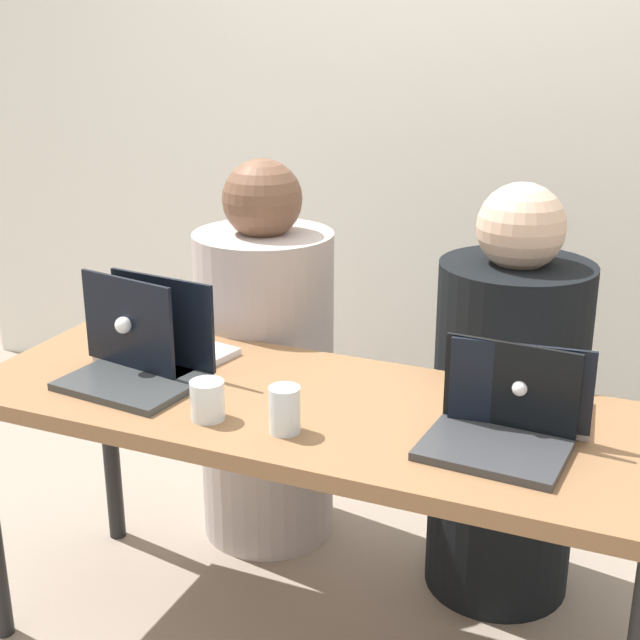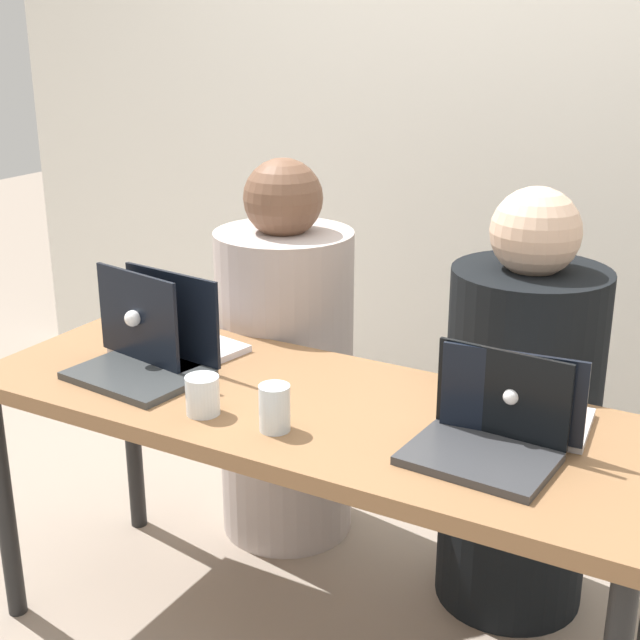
{
  "view_description": "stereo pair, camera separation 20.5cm",
  "coord_description": "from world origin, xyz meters",
  "px_view_note": "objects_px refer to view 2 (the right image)",
  "views": [
    {
      "loc": [
        0.77,
        -1.72,
        1.56
      ],
      "look_at": [
        0.0,
        0.06,
        0.89
      ],
      "focal_mm": 50.0,
      "sensor_mm": 36.0,
      "label": 1
    },
    {
      "loc": [
        0.95,
        -1.63,
        1.56
      ],
      "look_at": [
        0.0,
        0.06,
        0.89
      ],
      "focal_mm": 50.0,
      "sensor_mm": 36.0,
      "label": 2
    }
  ],
  "objects_px": {
    "person_on_right": "(520,428)",
    "water_glass_center": "(275,411)",
    "laptop_back_right": "(517,410)",
    "water_glass_left": "(203,398)",
    "person_on_left": "(286,373)",
    "laptop_back_left": "(165,338)",
    "laptop_front_right": "(487,435)",
    "laptop_front_left": "(151,353)"
  },
  "relations": [
    {
      "from": "laptop_front_left",
      "to": "laptop_back_right",
      "type": "height_order",
      "value": "laptop_front_left"
    },
    {
      "from": "person_on_left",
      "to": "person_on_right",
      "type": "height_order",
      "value": "person_on_left"
    },
    {
      "from": "person_on_right",
      "to": "laptop_front_left",
      "type": "bearing_deg",
      "value": 34.08
    },
    {
      "from": "laptop_front_left",
      "to": "laptop_back_right",
      "type": "relative_size",
      "value": 1.05
    },
    {
      "from": "laptop_back_left",
      "to": "water_glass_left",
      "type": "xyz_separation_m",
      "value": [
        0.29,
        -0.23,
        -0.02
      ]
    },
    {
      "from": "person_on_left",
      "to": "laptop_back_left",
      "type": "xyz_separation_m",
      "value": [
        -0.1,
        -0.44,
        0.24
      ]
    },
    {
      "from": "person_on_right",
      "to": "laptop_back_right",
      "type": "height_order",
      "value": "person_on_right"
    },
    {
      "from": "water_glass_left",
      "to": "laptop_front_right",
      "type": "bearing_deg",
      "value": 10.94
    },
    {
      "from": "person_on_right",
      "to": "water_glass_center",
      "type": "bearing_deg",
      "value": 61.98
    },
    {
      "from": "person_on_left",
      "to": "water_glass_center",
      "type": "bearing_deg",
      "value": 125.43
    },
    {
      "from": "person_on_left",
      "to": "person_on_right",
      "type": "distance_m",
      "value": 0.73
    },
    {
      "from": "person_on_right",
      "to": "laptop_back_left",
      "type": "relative_size",
      "value": 3.48
    },
    {
      "from": "water_glass_center",
      "to": "laptop_back_left",
      "type": "bearing_deg",
      "value": 155.08
    },
    {
      "from": "person_on_right",
      "to": "laptop_back_right",
      "type": "bearing_deg",
      "value": 104.26
    },
    {
      "from": "person_on_left",
      "to": "laptop_back_left",
      "type": "distance_m",
      "value": 0.51
    },
    {
      "from": "person_on_left",
      "to": "laptop_front_right",
      "type": "xyz_separation_m",
      "value": [
        0.81,
        -0.55,
        0.23
      ]
    },
    {
      "from": "laptop_front_left",
      "to": "laptop_back_left",
      "type": "height_order",
      "value": "laptop_back_left"
    },
    {
      "from": "person_on_right",
      "to": "water_glass_center",
      "type": "xyz_separation_m",
      "value": [
        -0.35,
        -0.66,
        0.24
      ]
    },
    {
      "from": "person_on_left",
      "to": "water_glass_left",
      "type": "bearing_deg",
      "value": 111.77
    },
    {
      "from": "laptop_front_left",
      "to": "laptop_back_right",
      "type": "bearing_deg",
      "value": 14.92
    },
    {
      "from": "person_on_left",
      "to": "laptop_front_right",
      "type": "distance_m",
      "value": 1.01
    },
    {
      "from": "person_on_right",
      "to": "laptop_front_left",
      "type": "distance_m",
      "value": 0.98
    },
    {
      "from": "laptop_back_left",
      "to": "water_glass_left",
      "type": "distance_m",
      "value": 0.37
    },
    {
      "from": "laptop_back_left",
      "to": "water_glass_center",
      "type": "distance_m",
      "value": 0.52
    },
    {
      "from": "laptop_front_right",
      "to": "water_glass_left",
      "type": "bearing_deg",
      "value": -165.48
    },
    {
      "from": "laptop_front_left",
      "to": "water_glass_left",
      "type": "distance_m",
      "value": 0.29
    },
    {
      "from": "laptop_back_right",
      "to": "person_on_left",
      "type": "bearing_deg",
      "value": -31.73
    },
    {
      "from": "person_on_left",
      "to": "laptop_front_right",
      "type": "bearing_deg",
      "value": 151.63
    },
    {
      "from": "water_glass_left",
      "to": "laptop_back_left",
      "type": "bearing_deg",
      "value": 141.72
    },
    {
      "from": "person_on_right",
      "to": "laptop_back_left",
      "type": "distance_m",
      "value": 0.96
    },
    {
      "from": "laptop_front_left",
      "to": "laptop_back_left",
      "type": "distance_m",
      "value": 0.1
    },
    {
      "from": "person_on_left",
      "to": "laptop_front_right",
      "type": "height_order",
      "value": "person_on_left"
    },
    {
      "from": "person_on_left",
      "to": "laptop_back_left",
      "type": "bearing_deg",
      "value": 83.13
    },
    {
      "from": "laptop_back_left",
      "to": "person_on_left",
      "type": "bearing_deg",
      "value": -91.83
    },
    {
      "from": "person_on_right",
      "to": "laptop_back_left",
      "type": "height_order",
      "value": "person_on_right"
    },
    {
      "from": "laptop_back_right",
      "to": "water_glass_left",
      "type": "relative_size",
      "value": 3.6
    },
    {
      "from": "laptop_back_right",
      "to": "laptop_front_right",
      "type": "xyz_separation_m",
      "value": [
        -0.02,
        -0.14,
        0.0
      ]
    },
    {
      "from": "laptop_front_right",
      "to": "person_on_left",
      "type": "bearing_deg",
      "value": 149.76
    },
    {
      "from": "person_on_right",
      "to": "person_on_left",
      "type": "bearing_deg",
      "value": -0.0
    },
    {
      "from": "person_on_right",
      "to": "laptop_front_right",
      "type": "relative_size",
      "value": 3.85
    },
    {
      "from": "laptop_back_right",
      "to": "water_glass_left",
      "type": "distance_m",
      "value": 0.69
    },
    {
      "from": "laptop_back_right",
      "to": "laptop_front_right",
      "type": "height_order",
      "value": "laptop_front_right"
    }
  ]
}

